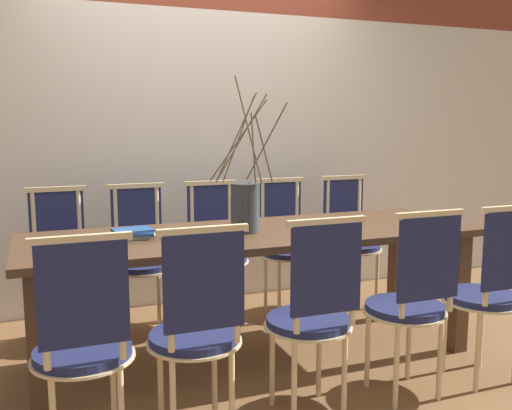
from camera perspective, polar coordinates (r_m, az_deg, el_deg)
The scene contains 15 objects.
ground_plane at distance 3.47m, azimuth -0.00°, elevation -15.10°, with size 16.00×16.00×0.00m, color brown.
wall_rear at distance 4.37m, azimuth -5.97°, elevation 11.19°, with size 12.00×0.06×3.20m.
dining_table at distance 3.26m, azimuth -0.00°, elevation -4.36°, with size 2.58×0.85×0.76m.
chair_near_leftend at distance 2.42m, azimuth -16.88°, elevation -12.89°, with size 0.42×0.42×0.97m.
chair_near_left at distance 2.49m, azimuth -5.91°, elevation -11.95°, with size 0.42×0.42×0.97m.
chair_near_center at distance 2.67m, azimuth 5.74°, elevation -10.48°, with size 0.42×0.42×0.97m.
chair_near_right at distance 2.94m, azimuth 15.28°, elevation -8.94°, with size 0.42×0.42×0.97m.
chair_near_rightend at distance 3.25m, azimuth 22.35°, elevation -7.63°, with size 0.42×0.42×0.97m.
chair_far_leftend at distance 3.79m, azimuth -19.06°, elevation -5.23°, with size 0.42×0.42×0.97m.
chair_far_left at distance 3.84m, azimuth -11.46°, elevation -4.76°, with size 0.42×0.42×0.97m.
chair_far_center at distance 3.95m, azimuth -4.01°, elevation -4.23°, with size 0.42×0.42×0.97m.
chair_far_right at distance 4.13m, azimuth 3.02°, elevation -3.66°, with size 0.42×0.42×0.97m.
chair_far_rightend at distance 4.37m, azimuth 9.43°, elevation -3.09°, with size 0.42×0.42×0.97m.
vase_centerpiece at distance 3.20m, azimuth -1.08°, elevation -0.02°, with size 0.37×0.39×0.86m.
book_stack at distance 3.12m, azimuth -12.14°, elevation -2.80°, with size 0.23×0.19×0.05m.
Camera 1 is at (-1.14, -2.97, 1.38)m, focal length 40.00 mm.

